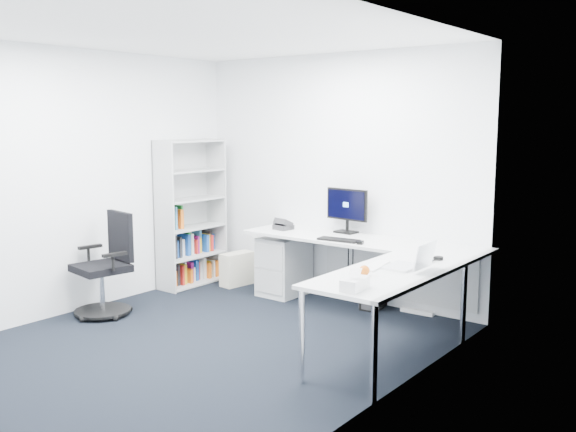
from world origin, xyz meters
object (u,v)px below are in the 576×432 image
Objects in this scene: l_desk at (341,282)px; monitor at (346,210)px; bookshelf at (191,213)px; laptop at (402,253)px; task_chair at (101,265)px.

l_desk is 0.90m from monitor.
l_desk is at bearing -1.32° from bookshelf.
l_desk is 1.21m from laptop.
monitor is 1.69m from laptop.
bookshelf is 1.94m from monitor.
task_chair is (0.18, -1.44, -0.35)m from bookshelf.
task_chair is 2.63m from monitor.
bookshelf is at bearing 178.68° from l_desk.
bookshelf is at bearing 168.43° from laptop.
task_chair is at bearing -82.89° from bookshelf.
monitor is at bearing 15.41° from bookshelf.
bookshelf reaches higher than monitor.
task_chair is (-2.00, -1.39, 0.14)m from l_desk.
task_chair reaches higher than laptop.
l_desk is 2.44m from task_chair.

